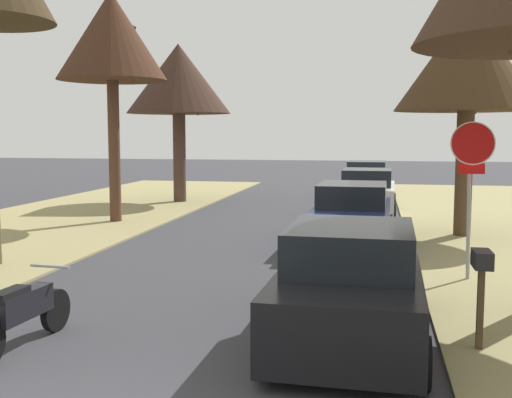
# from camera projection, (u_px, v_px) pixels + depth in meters

# --- Properties ---
(stop_sign_far) EXTENTS (0.81, 0.43, 2.96)m
(stop_sign_far) POSITION_uv_depth(u_px,v_px,m) (472.00, 166.00, 11.44)
(stop_sign_far) COLOR #9EA0A5
(stop_sign_far) RESTS_ON grass_verge_right
(street_tree_right_mid_b) EXTENTS (3.78, 3.78, 6.07)m
(street_tree_right_mid_b) POSITION_uv_depth(u_px,v_px,m) (468.00, 60.00, 16.19)
(street_tree_right_mid_b) COLOR #513C24
(street_tree_right_mid_b) RESTS_ON grass_verge_right
(street_tree_left_mid_b) EXTENTS (3.36, 3.36, 7.03)m
(street_tree_left_mid_b) POSITION_uv_depth(u_px,v_px,m) (112.00, 38.00, 18.76)
(street_tree_left_mid_b) COLOR #533526
(street_tree_left_mid_b) RESTS_ON grass_verge_left
(street_tree_left_far) EXTENTS (4.13, 4.13, 6.27)m
(street_tree_left_far) POSITION_uv_depth(u_px,v_px,m) (178.00, 80.00, 24.45)
(street_tree_left_far) COLOR #4A342C
(street_tree_left_far) RESTS_ON grass_verge_left
(parked_sedan_black) EXTENTS (2.05, 4.45, 1.57)m
(parked_sedan_black) POSITION_uv_depth(u_px,v_px,m) (351.00, 285.00, 8.40)
(parked_sedan_black) COLOR black
(parked_sedan_black) RESTS_ON ground
(parked_sedan_navy) EXTENTS (2.05, 4.45, 1.57)m
(parked_sedan_navy) POSITION_uv_depth(u_px,v_px,m) (352.00, 217.00, 15.26)
(parked_sedan_navy) COLOR navy
(parked_sedan_navy) RESTS_ON ground
(parked_sedan_white) EXTENTS (2.05, 4.45, 1.57)m
(parked_sedan_white) POSITION_uv_depth(u_px,v_px,m) (367.00, 193.00, 21.23)
(parked_sedan_white) COLOR white
(parked_sedan_white) RESTS_ON ground
(parked_sedan_silver) EXTENTS (2.05, 4.45, 1.57)m
(parked_sedan_silver) POSITION_uv_depth(u_px,v_px,m) (367.00, 180.00, 27.32)
(parked_sedan_silver) COLOR #BCBCC1
(parked_sedan_silver) RESTS_ON ground
(parked_motorcycle) EXTENTS (0.60, 2.05, 0.97)m
(parked_motorcycle) POSITION_uv_depth(u_px,v_px,m) (23.00, 312.00, 7.97)
(parked_motorcycle) COLOR black
(parked_motorcycle) RESTS_ON ground
(curbside_mailbox) EXTENTS (0.22, 0.44, 1.27)m
(curbside_mailbox) POSITION_uv_depth(u_px,v_px,m) (482.00, 271.00, 7.76)
(curbside_mailbox) COLOR brown
(curbside_mailbox) RESTS_ON grass_verge_right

